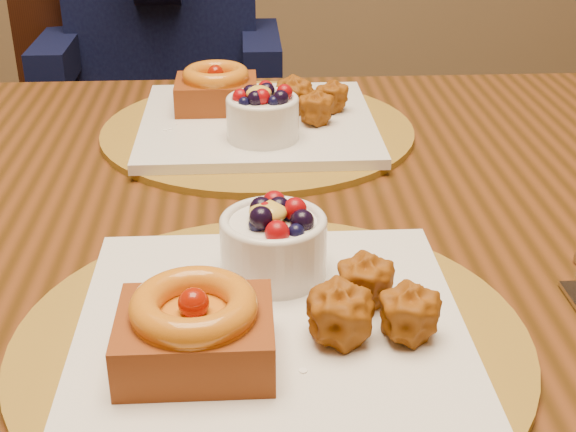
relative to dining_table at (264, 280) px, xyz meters
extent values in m
cube|color=#362009|center=(0.00, 0.00, 0.06)|extent=(1.60, 0.90, 0.04)
cylinder|color=brown|center=(0.00, -0.22, 0.08)|extent=(0.38, 0.38, 0.01)
cube|color=white|center=(0.00, -0.22, 0.09)|extent=(0.28, 0.28, 0.01)
cube|color=#592408|center=(-0.05, -0.26, 0.12)|extent=(0.10, 0.08, 0.04)
torus|color=#AA560A|center=(-0.05, -0.26, 0.14)|extent=(0.08, 0.08, 0.02)
sphere|color=#7D1002|center=(-0.05, -0.26, 0.14)|extent=(0.02, 0.02, 0.02)
sphere|color=#9C4B0B|center=(0.07, -0.20, 0.12)|extent=(0.04, 0.04, 0.04)
sphere|color=#9C4B0B|center=(0.05, -0.24, 0.12)|extent=(0.04, 0.04, 0.04)
sphere|color=#9C4B0B|center=(0.09, -0.24, 0.12)|extent=(0.04, 0.04, 0.04)
cylinder|color=white|center=(0.00, -0.15, 0.12)|extent=(0.08, 0.08, 0.05)
torus|color=white|center=(0.00, -0.15, 0.14)|extent=(0.08, 0.08, 0.01)
ellipsoid|color=gold|center=(0.00, -0.15, 0.15)|extent=(0.03, 0.03, 0.02)
cylinder|color=brown|center=(0.00, 0.22, 0.08)|extent=(0.38, 0.38, 0.01)
cube|color=white|center=(0.00, 0.22, 0.09)|extent=(0.28, 0.28, 0.01)
cube|color=#592408|center=(-0.05, 0.26, 0.12)|extent=(0.10, 0.08, 0.04)
torus|color=#AA560A|center=(-0.05, 0.26, 0.14)|extent=(0.08, 0.08, 0.02)
sphere|color=#7D1002|center=(-0.05, 0.26, 0.14)|extent=(0.02, 0.02, 0.02)
sphere|color=#9C4B0B|center=(0.07, 0.20, 0.12)|extent=(0.04, 0.04, 0.04)
sphere|color=#9C4B0B|center=(0.04, 0.24, 0.12)|extent=(0.04, 0.04, 0.04)
sphere|color=#9C4B0B|center=(0.09, 0.24, 0.12)|extent=(0.04, 0.04, 0.04)
cylinder|color=white|center=(0.00, 0.15, 0.12)|extent=(0.08, 0.08, 0.05)
torus|color=white|center=(0.00, 0.15, 0.14)|extent=(0.08, 0.08, 0.01)
ellipsoid|color=gold|center=(0.00, 0.15, 0.15)|extent=(0.03, 0.03, 0.02)
cube|color=black|center=(-0.20, 0.77, -0.21)|extent=(0.56, 0.56, 0.04)
cylinder|color=black|center=(-0.34, 0.53, -0.46)|extent=(0.04, 0.04, 0.44)
cylinder|color=black|center=(0.04, 0.64, -0.46)|extent=(0.04, 0.04, 0.44)
cylinder|color=black|center=(-0.44, 0.91, -0.46)|extent=(0.04, 0.04, 0.44)
cylinder|color=black|center=(-0.06, 1.01, -0.46)|extent=(0.04, 0.04, 0.44)
cube|color=black|center=(-0.26, 0.97, 0.02)|extent=(0.45, 0.15, 0.48)
cube|color=black|center=(-0.18, 0.96, 0.03)|extent=(0.37, 0.19, 0.53)
cube|color=black|center=(-0.37, 0.84, 0.01)|extent=(0.07, 0.27, 0.07)
cube|color=black|center=(0.02, 0.84, 0.01)|extent=(0.07, 0.27, 0.07)
camera|label=1|loc=(-0.02, -0.70, 0.43)|focal=50.00mm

